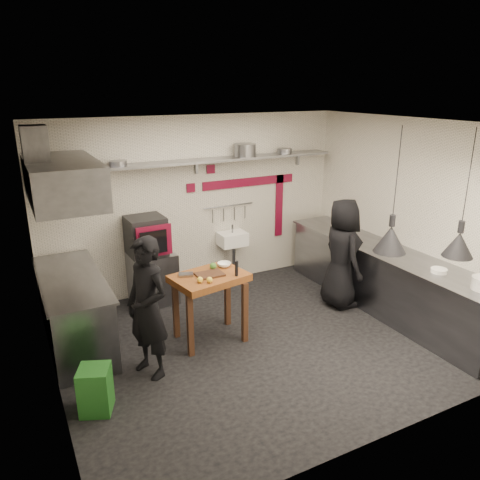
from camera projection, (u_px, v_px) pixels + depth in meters
name	position (u px, v px, depth m)	size (l,w,h in m)	color
floor	(260.00, 341.00, 6.20)	(5.00, 5.00, 0.00)	black
ceiling	(263.00, 124.00, 5.32)	(5.00, 5.00, 0.00)	beige
wall_back	(197.00, 204.00, 7.53)	(5.00, 0.04, 2.80)	silver
wall_front	(383.00, 310.00, 3.98)	(5.00, 0.04, 2.80)	silver
wall_left	(44.00, 277.00, 4.67)	(0.04, 4.20, 2.80)	silver
wall_right	(410.00, 216.00, 6.84)	(0.04, 4.20, 2.80)	silver
red_band_horiz	(249.00, 182.00, 7.84)	(1.70, 0.02, 0.14)	maroon
red_band_vert	(279.00, 206.00, 8.25)	(0.14, 0.02, 1.10)	maroon
red_tile_a	(211.00, 169.00, 7.45)	(0.14, 0.02, 0.14)	maroon
red_tile_b	(191.00, 188.00, 7.38)	(0.14, 0.02, 0.14)	maroon
back_shelf	(200.00, 161.00, 7.15)	(4.60, 0.34, 0.04)	slate
shelf_bracket_left	(69.00, 176.00, 6.48)	(0.04, 0.06, 0.24)	slate
shelf_bracket_mid	(196.00, 166.00, 7.31)	(0.04, 0.06, 0.24)	slate
shelf_bracket_right	(298.00, 158.00, 8.13)	(0.04, 0.06, 0.24)	slate
pan_far_left	(92.00, 164.00, 6.43)	(0.26, 0.26, 0.09)	slate
pan_mid_left	(118.00, 163.00, 6.59)	(0.25, 0.25, 0.07)	slate
stock_pot	(245.00, 150.00, 7.45)	(0.35, 0.35, 0.20)	slate
pan_right	(285.00, 151.00, 7.80)	(0.24, 0.24, 0.08)	slate
oven_stand	(153.00, 278.00, 7.21)	(0.65, 0.59, 0.80)	slate
combi_oven	(146.00, 236.00, 6.97)	(0.54, 0.51, 0.58)	black
oven_door	(154.00, 241.00, 6.72)	(0.52, 0.03, 0.46)	maroon
oven_glass	(154.00, 242.00, 6.66)	(0.40, 0.02, 0.34)	black
hand_sink	(232.00, 239.00, 7.81)	(0.46, 0.34, 0.22)	white
sink_tap	(232.00, 229.00, 7.75)	(0.03, 0.03, 0.14)	slate
sink_drain	(234.00, 264.00, 7.91)	(0.06, 0.06, 0.66)	slate
utensil_rail	(229.00, 206.00, 7.76)	(0.02, 0.02, 0.90)	slate
counter_right	(385.00, 280.00, 6.99)	(0.70, 3.80, 0.90)	slate
counter_right_top	(388.00, 251.00, 6.84)	(0.76, 3.90, 0.03)	slate
small_bowl_right	(439.00, 271.00, 6.01)	(0.21, 0.21, 0.05)	white
counter_left	(75.00, 312.00, 6.01)	(0.70, 1.90, 0.90)	slate
counter_left_top	(70.00, 279.00, 5.86)	(0.76, 2.00, 0.03)	slate
extractor_hood	(63.00, 181.00, 5.49)	(0.78, 1.60, 0.50)	slate
hood_duct	(35.00, 148.00, 5.26)	(0.28, 0.28, 0.50)	slate
green_bin	(95.00, 390.00, 4.80)	(0.31, 0.31, 0.50)	#1E601E
prep_table	(210.00, 307.00, 6.11)	(0.92, 0.64, 0.92)	brown
cutting_board	(210.00, 274.00, 5.95)	(0.35, 0.24, 0.03)	#462819
pepper_mill	(237.00, 269.00, 5.90)	(0.04, 0.04, 0.20)	black
lemon_a	(200.00, 280.00, 5.71)	(0.07, 0.07, 0.07)	yellow
lemon_b	(210.00, 280.00, 5.71)	(0.07, 0.07, 0.07)	yellow
veg_ball	(213.00, 266.00, 6.12)	(0.09, 0.09, 0.09)	#45802B
steel_tray	(186.00, 275.00, 5.93)	(0.19, 0.12, 0.03)	slate
bowl	(224.00, 265.00, 6.22)	(0.18, 0.18, 0.06)	white
heat_lamp_near	(395.00, 191.00, 5.41)	(0.39, 0.39, 1.49)	black
heat_lamp_far	(466.00, 195.00, 5.19)	(0.35, 0.35, 1.47)	black
chef_left	(148.00, 308.00, 5.26)	(0.61, 0.40, 1.67)	black
chef_right	(342.00, 253.00, 6.98)	(0.81, 0.53, 1.67)	black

